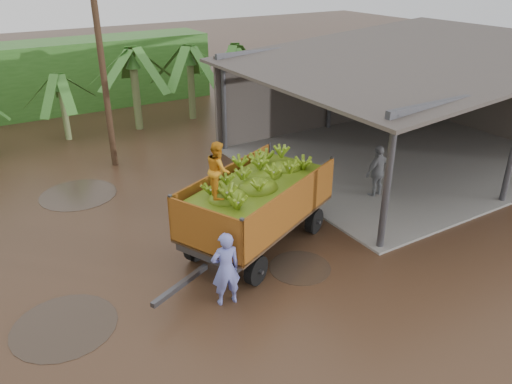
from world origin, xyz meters
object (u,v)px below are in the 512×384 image
man_blue (226,269)px  utility_pole (103,69)px  banana_trailer (257,202)px  man_grey (378,172)px

man_blue → utility_pole: (0.38, 10.16, 2.85)m
banana_trailer → man_blue: 2.77m
man_blue → man_grey: bearing=-151.0°
man_grey → utility_pole: size_ratio=0.25×
man_blue → utility_pole: size_ratio=0.26×
banana_trailer → man_grey: (5.24, 0.61, -0.48)m
man_grey → man_blue: bearing=13.9°
man_blue → banana_trailer: bearing=-127.2°
man_grey → utility_pole: utility_pole is taller
man_blue → utility_pole: utility_pole is taller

